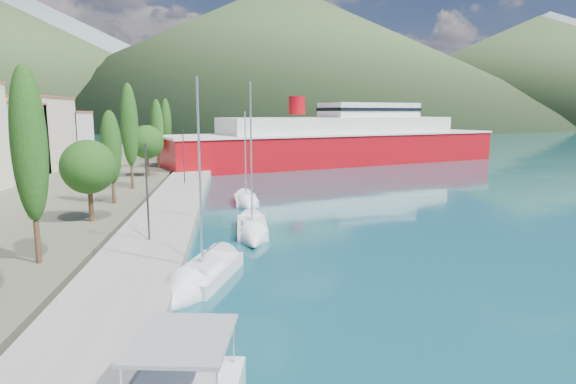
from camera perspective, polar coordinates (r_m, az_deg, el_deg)
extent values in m
plane|color=#124854|center=(137.87, -5.33, 5.75)|extent=(1400.00, 1400.00, 0.00)
cube|color=gray|center=(44.64, -13.45, -1.65)|extent=(5.00, 88.00, 0.80)
cone|color=slate|center=(686.62, -28.79, 13.84)|extent=(640.00, 640.00, 150.00)
cone|color=slate|center=(707.24, -0.06, 16.03)|extent=(760.00, 760.00, 180.00)
cone|color=slate|center=(751.48, 28.24, 13.02)|extent=(640.00, 640.00, 140.00)
cone|color=#354A27|center=(422.65, -0.95, 16.06)|extent=(480.00, 480.00, 115.00)
cone|color=#354A27|center=(478.49, 27.30, 12.76)|extent=(420.00, 420.00, 90.00)
cube|color=beige|center=(77.88, -28.29, 6.05)|extent=(9.00, 13.00, 10.00)
cube|color=#9E5138|center=(77.85, -28.59, 9.83)|extent=(9.20, 13.20, 0.30)
cube|color=white|center=(88.26, -25.66, 5.86)|extent=(9.00, 10.00, 8.00)
cube|color=#9E5138|center=(88.16, -25.86, 8.55)|extent=(9.20, 10.20, 0.30)
cylinder|color=#47301E|center=(29.36, -27.54, -5.28)|extent=(0.30, 0.30, 2.33)
ellipsoid|color=#1D4514|center=(28.58, -28.35, 5.04)|extent=(1.80, 1.80, 8.25)
cylinder|color=#47301E|center=(38.84, -22.32, -1.41)|extent=(0.36, 0.36, 2.50)
sphere|color=#1D4514|center=(38.45, -22.59, 2.77)|extent=(4.00, 4.00, 4.00)
cylinder|color=#47301E|center=(45.75, -19.95, -0.15)|extent=(0.30, 0.30, 1.82)
ellipsoid|color=#1D4514|center=(45.29, -20.25, 5.02)|extent=(1.80, 1.80, 6.45)
cylinder|color=#47301E|center=(53.90, -17.98, 1.66)|extent=(0.30, 0.30, 2.44)
ellipsoid|color=#1D4514|center=(53.48, -18.28, 7.56)|extent=(1.80, 1.80, 8.66)
cylinder|color=#47301E|center=(63.69, -16.29, 2.97)|extent=(0.36, 0.36, 2.66)
sphere|color=#1D4514|center=(63.44, -16.41, 5.70)|extent=(4.26, 4.26, 4.26)
cylinder|color=#47301E|center=(73.01, -15.10, 3.62)|extent=(0.30, 0.30, 2.19)
ellipsoid|color=#1D4514|center=(72.70, -15.26, 7.52)|extent=(1.80, 1.80, 7.75)
cylinder|color=#47301E|center=(82.98, -14.12, 4.35)|extent=(0.30, 0.30, 2.27)
ellipsoid|color=#1D4514|center=(82.71, -14.27, 7.92)|extent=(1.80, 1.80, 8.06)
cylinder|color=#2D2D33|center=(31.25, -16.35, -0.12)|extent=(0.12, 0.12, 6.00)
cube|color=#2D2D33|center=(31.16, -16.53, 5.41)|extent=(0.15, 0.50, 0.12)
cylinder|color=#2D2D33|center=(55.59, -12.26, 4.08)|extent=(0.12, 0.12, 6.00)
cube|color=#2D2D33|center=(55.65, -12.34, 7.18)|extent=(0.15, 0.50, 0.12)
cube|color=gray|center=(13.65, -12.42, -16.60)|extent=(3.01, 3.40, 0.11)
cube|color=silver|center=(26.29, -9.74, -9.62)|extent=(4.12, 6.25, 0.93)
cube|color=silver|center=(25.76, -10.10, -8.59)|extent=(2.10, 2.66, 0.36)
cylinder|color=silver|center=(24.72, -10.42, 1.93)|extent=(0.12, 0.12, 9.79)
cone|color=silver|center=(23.11, -13.21, -12.47)|extent=(3.12, 3.33, 2.37)
cube|color=silver|center=(36.00, -4.29, -4.32)|extent=(2.27, 5.99, 0.84)
cube|color=silver|center=(35.49, -4.28, -3.60)|extent=(1.34, 2.41, 0.33)
cylinder|color=silver|center=(34.70, -4.38, 4.46)|extent=(0.12, 0.12, 10.27)
cone|color=silver|center=(32.32, -4.11, -5.92)|extent=(2.20, 2.82, 2.15)
cube|color=silver|center=(46.90, -5.01, -1.10)|extent=(2.28, 4.87, 0.82)
cube|color=silver|center=(46.49, -4.99, -0.51)|extent=(1.33, 1.96, 0.32)
cylinder|color=silver|center=(45.98, -5.06, 4.37)|extent=(0.12, 0.12, 8.22)
cone|color=silver|center=(43.90, -4.72, -1.83)|extent=(2.18, 2.31, 2.10)
cube|color=#9F060E|center=(83.75, 6.04, 4.92)|extent=(60.25, 31.91, 5.76)
cube|color=silver|center=(83.58, 6.07, 6.89)|extent=(60.77, 32.40, 0.31)
cube|color=silver|center=(83.53, 6.09, 7.73)|extent=(42.16, 23.64, 3.08)
cube|color=silver|center=(87.00, 9.58, 9.55)|extent=(18.30, 12.88, 2.47)
cylinder|color=#9F060E|center=(79.35, 1.06, 10.22)|extent=(2.67, 2.67, 2.88)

